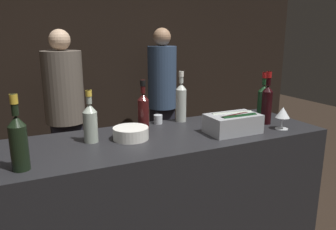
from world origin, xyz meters
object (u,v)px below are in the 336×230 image
Objects in this scene: candle_votive at (158,119)px; person_blond_tee at (65,107)px; red_wine_bottle_burgundy at (263,99)px; person_in_hoodie at (162,93)px; bowl_white at (131,133)px; champagne_bottle at (18,140)px; rose_wine_bottle at (90,121)px; red_wine_bottle_tall at (267,102)px; white_wine_bottle at (181,101)px; wine_glass at (283,113)px; ice_bin_with_bottles at (234,122)px; red_wine_bottle_black_foil at (143,109)px.

person_blond_tee is at bearing 108.17° from candle_votive.
person_in_hoodie reaches higher than red_wine_bottle_burgundy.
champagne_bottle is (-0.61, -0.22, 0.11)m from bowl_white.
person_in_hoodie is at bearing 54.48° from rose_wine_bottle.
bowl_white is 0.58× the size of red_wine_bottle_tall.
white_wine_bottle is at bearing 27.30° from bowl_white.
bowl_white is at bearing 70.85° from person_in_hoodie.
person_in_hoodie is at bearing 92.60° from red_wine_bottle_burgundy.
white_wine_bottle is 1.06× the size of red_wine_bottle_burgundy.
candle_votive is 0.17× the size of red_wine_bottle_tall.
rose_wine_bottle reaches higher than bowl_white.
red_wine_bottle_burgundy is 1.31m from rose_wine_bottle.
ice_bin_with_bottles is at bearing 167.65° from wine_glass.
red_wine_bottle_burgundy is (0.62, -0.15, -0.02)m from white_wine_bottle.
white_wine_bottle reaches higher than champagne_bottle.
rose_wine_bottle is (-1.31, -0.04, -0.01)m from red_wine_bottle_burgundy.
wine_glass is (0.34, -0.07, 0.04)m from ice_bin_with_bottles.
red_wine_bottle_burgundy is 1.11× the size of rose_wine_bottle.
white_wine_bottle is 0.21× the size of person_blond_tee.
red_wine_bottle_black_foil is (-0.84, 0.39, 0.03)m from wine_glass.
red_wine_bottle_tall is at bearing 13.09° from ice_bin_with_bottles.
champagne_bottle is (-1.59, -0.15, -0.01)m from red_wine_bottle_tall.
bowl_white is 0.59× the size of white_wine_bottle.
candle_votive is 0.17× the size of champagne_bottle.
candle_votive is 0.21m from white_wine_bottle.
person_blond_tee reaches higher than candle_votive.
champagne_bottle is at bearing 179.75° from wine_glass.
person_blond_tee reaches higher than bowl_white.
bowl_white is at bearing 167.01° from wine_glass.
rose_wine_bottle is (-0.87, 0.20, 0.06)m from ice_bin_with_bottles.
red_wine_bottle_tall is 0.21× the size of person_in_hoodie.
red_wine_bottle_tall reaches higher than red_wine_bottle_black_foil.
white_wine_bottle is at bearing 80.96° from person_in_hoodie.
person_in_hoodie is at bearing 61.94° from red_wine_bottle_black_foil.
red_wine_bottle_black_foil is at bearing 72.30° from person_in_hoodie.
person_in_hoodie reaches higher than red_wine_bottle_black_foil.
ice_bin_with_bottles is 1.57× the size of bowl_white.
ice_bin_with_bottles is at bearing -48.77° from candle_votive.
red_wine_bottle_tall is at bearing 27.97° from person_blond_tee.
red_wine_bottle_black_foil is at bearing 5.93° from person_blond_tee.
rose_wine_bottle is (-0.52, -0.20, 0.10)m from candle_votive.
candle_votive is at bearing 21.45° from rose_wine_bottle.
wine_glass is 2.19m from person_blond_tee.
red_wine_bottle_tall is (0.51, -0.31, 0.00)m from white_wine_bottle.
candle_votive is at bearing 131.23° from ice_bin_with_bottles.
champagne_bottle is 0.85m from red_wine_bottle_black_foil.
rose_wine_bottle is at bearing 64.84° from person_in_hoodie.
red_wine_bottle_burgundy is 0.19m from red_wine_bottle_tall.
person_in_hoodie is at bearing 64.83° from candle_votive.
person_blond_tee is (-0.81, 1.78, -0.18)m from ice_bin_with_bottles.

